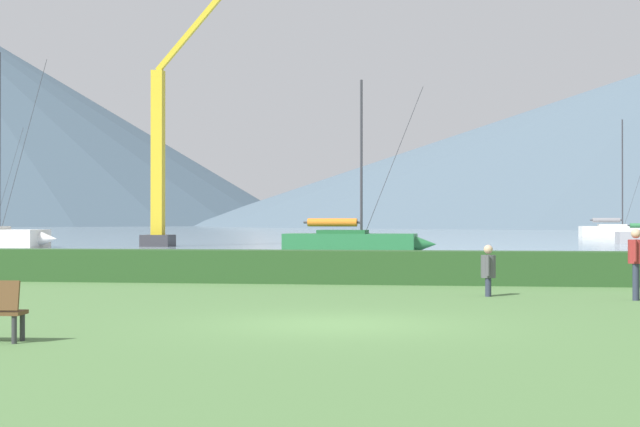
% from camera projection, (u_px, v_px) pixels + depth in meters
% --- Properties ---
extents(ground_plane, '(1000.00, 1000.00, 0.00)m').
position_uv_depth(ground_plane, '(336.00, 324.00, 17.25)').
color(ground_plane, '#517A42').
extents(harbor_water, '(320.00, 246.00, 0.00)m').
position_uv_depth(harbor_water, '(443.00, 231.00, 152.92)').
color(harbor_water, '#8499A8').
rests_on(harbor_water, ground_plane).
extents(hedge_line, '(80.00, 1.20, 0.96)m').
position_uv_depth(hedge_line, '(382.00, 267.00, 28.15)').
color(hedge_line, '#284C23').
rests_on(hedge_line, ground_plane).
extents(sailboat_slip_0, '(8.53, 2.80, 12.26)m').
position_uv_depth(sailboat_slip_0, '(617.00, 230.00, 100.96)').
color(sailboat_slip_0, white).
rests_on(sailboat_slip_0, harbor_water).
extents(sailboat_slip_2, '(8.16, 2.71, 9.32)m').
position_uv_depth(sailboat_slip_2, '(352.00, 242.00, 51.89)').
color(sailboat_slip_2, '#236B38').
rests_on(sailboat_slip_2, harbor_water).
extents(person_seated_viewer, '(0.36, 0.57, 1.25)m').
position_uv_depth(person_seated_viewer, '(488.00, 268.00, 23.57)').
color(person_seated_viewer, '#2D3347').
rests_on(person_seated_viewer, ground_plane).
extents(person_standing_walker, '(0.36, 0.55, 1.65)m').
position_uv_depth(person_standing_walker, '(636.00, 258.00, 22.42)').
color(person_standing_walker, '#2D3347').
rests_on(person_standing_walker, ground_plane).
extents(dock_crane, '(7.34, 2.00, 19.29)m').
position_uv_depth(dock_crane, '(162.00, 163.00, 66.87)').
color(dock_crane, '#333338').
rests_on(dock_crane, ground_plane).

